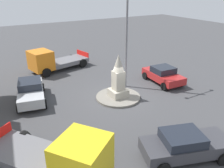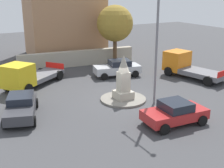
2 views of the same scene
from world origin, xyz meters
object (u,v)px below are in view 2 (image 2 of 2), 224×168
object	(u,v)px
truck_yellow_passing	(26,76)
truck_orange_near_island	(186,65)
monument	(123,80)
corner_building	(63,11)
car_red_approaching	(175,113)
car_silver_waiting	(118,68)
car_dark_grey_parked_left	(21,106)
tree_near_wall	(115,24)
streetlamp	(157,28)

from	to	relation	value
truck_yellow_passing	truck_orange_near_island	size ratio (longest dim) A/B	0.98
truck_orange_near_island	monument	bearing A→B (deg)	-72.96
truck_yellow_passing	corner_building	world-z (taller)	corner_building
monument	car_red_approaching	world-z (taller)	monument
car_silver_waiting	car_dark_grey_parked_left	bearing A→B (deg)	-63.06
monument	truck_yellow_passing	xyz separation A→B (m)	(-6.09, -5.41, -0.51)
car_red_approaching	corner_building	bearing A→B (deg)	176.90
truck_yellow_passing	car_dark_grey_parked_left	bearing A→B (deg)	-17.41
car_red_approaching	tree_near_wall	xyz separation A→B (m)	(-14.63, 4.25, 3.59)
streetlamp	car_silver_waiting	size ratio (longest dim) A/B	2.00
car_red_approaching	truck_yellow_passing	world-z (taller)	truck_yellow_passing
truck_yellow_passing	corner_building	size ratio (longest dim) A/B	0.56
corner_building	car_silver_waiting	bearing A→B (deg)	5.57
monument	car_silver_waiting	bearing A→B (deg)	153.45
streetlamp	car_silver_waiting	bearing A→B (deg)	169.93
car_silver_waiting	truck_orange_near_island	bearing A→B (deg)	60.02
streetlamp	tree_near_wall	xyz separation A→B (m)	(-11.38, 3.32, -0.99)
car_red_approaching	corner_building	world-z (taller)	corner_building
streetlamp	car_red_approaching	bearing A→B (deg)	-15.95
monument	streetlamp	bearing A→B (deg)	42.79
truck_orange_near_island	streetlamp	bearing A→B (deg)	-58.13
corner_building	truck_yellow_passing	bearing A→B (deg)	-34.39
corner_building	tree_near_wall	world-z (taller)	corner_building
truck_yellow_passing	truck_orange_near_island	bearing A→B (deg)	75.43
streetlamp	car_dark_grey_parked_left	distance (m)	10.05
car_red_approaching	truck_orange_near_island	world-z (taller)	truck_orange_near_island
car_dark_grey_parked_left	tree_near_wall	xyz separation A→B (m)	(-9.12, 11.98, 3.58)
monument	truck_orange_near_island	distance (m)	8.66
streetlamp	car_dark_grey_parked_left	bearing A→B (deg)	-104.63
streetlamp	truck_yellow_passing	size ratio (longest dim) A/B	1.50
car_silver_waiting	truck_yellow_passing	bearing A→B (deg)	-92.91
truck_yellow_passing	monument	bearing A→B (deg)	41.63
truck_yellow_passing	car_red_approaching	bearing A→B (deg)	28.70
car_red_approaching	truck_yellow_passing	bearing A→B (deg)	-151.30
car_dark_grey_parked_left	truck_yellow_passing	world-z (taller)	truck_yellow_passing
monument	car_dark_grey_parked_left	world-z (taller)	monument
monument	car_silver_waiting	xyz separation A→B (m)	(-5.67, 2.83, -0.79)
car_silver_waiting	corner_building	bearing A→B (deg)	-174.43
monument	truck_yellow_passing	size ratio (longest dim) A/B	0.54
car_silver_waiting	truck_yellow_passing	world-z (taller)	truck_yellow_passing
car_silver_waiting	tree_near_wall	world-z (taller)	tree_near_wall
truck_orange_near_island	corner_building	bearing A→B (deg)	-155.16
truck_orange_near_island	car_dark_grey_parked_left	bearing A→B (deg)	-82.87
car_dark_grey_parked_left	car_red_approaching	distance (m)	9.49
streetlamp	truck_orange_near_island	xyz separation A→B (m)	(-4.19, 6.74, -4.27)
car_red_approaching	truck_orange_near_island	bearing A→B (deg)	134.13
streetlamp	truck_yellow_passing	bearing A→B (deg)	-138.12
streetlamp	tree_near_wall	world-z (taller)	streetlamp
car_dark_grey_parked_left	corner_building	distance (m)	18.83
truck_orange_near_island	tree_near_wall	size ratio (longest dim) A/B	0.97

